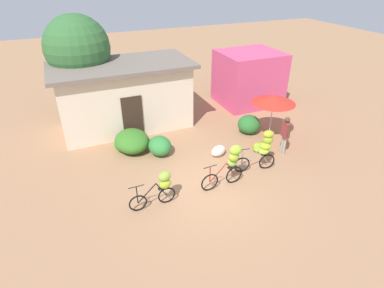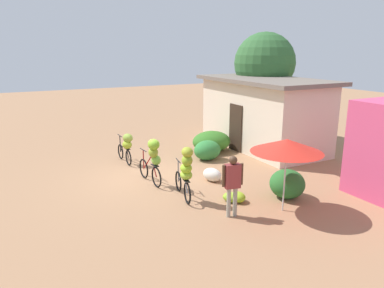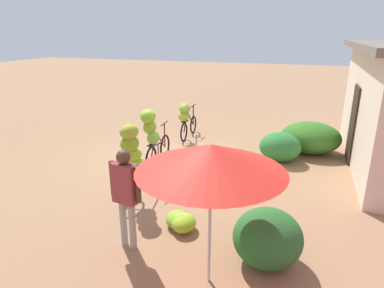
% 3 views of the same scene
% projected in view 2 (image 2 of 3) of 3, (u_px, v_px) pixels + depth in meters
% --- Properties ---
extents(ground_plane, '(60.00, 60.00, 0.00)m').
position_uv_depth(ground_plane, '(149.00, 177.00, 12.53)').
color(ground_plane, '#A07350').
extents(building_low, '(6.29, 3.33, 3.05)m').
position_uv_depth(building_low, '(263.00, 113.00, 16.09)').
color(building_low, beige).
rests_on(building_low, ground).
extents(tree_behind_building, '(2.92, 2.92, 5.07)m').
position_uv_depth(tree_behind_building, '(265.00, 63.00, 17.52)').
color(tree_behind_building, brown).
rests_on(tree_behind_building, ground).
extents(hedge_bush_front_left, '(1.09, 0.93, 0.68)m').
position_uv_depth(hedge_bush_front_left, '(211.00, 143.00, 15.81)').
color(hedge_bush_front_left, '#398626').
rests_on(hedge_bush_front_left, ground).
extents(hedge_bush_front_right, '(1.42, 1.67, 0.88)m').
position_uv_depth(hedge_bush_front_right, '(211.00, 141.00, 15.58)').
color(hedge_bush_front_right, '#367224').
rests_on(hedge_bush_front_right, ground).
extents(hedge_bush_mid, '(0.93, 1.09, 0.78)m').
position_uv_depth(hedge_bush_mid, '(207.00, 150.00, 14.42)').
color(hedge_bush_mid, '#307B38').
rests_on(hedge_bush_mid, ground).
extents(hedge_bush_by_door, '(1.04, 1.02, 0.86)m').
position_uv_depth(hedge_bush_by_door, '(287.00, 184.00, 10.73)').
color(hedge_bush_by_door, '#296A2C').
rests_on(hedge_bush_by_door, ground).
extents(market_umbrella, '(1.90, 1.90, 2.01)m').
position_uv_depth(market_umbrella, '(287.00, 146.00, 9.50)').
color(market_umbrella, beige).
rests_on(market_umbrella, ground).
extents(bicycle_leftmost, '(1.57, 0.47, 1.22)m').
position_uv_depth(bicycle_leftmost, '(126.00, 145.00, 13.78)').
color(bicycle_leftmost, black).
rests_on(bicycle_leftmost, ground).
extents(bicycle_near_pile, '(1.67, 0.43, 1.57)m').
position_uv_depth(bicycle_near_pile, '(153.00, 157.00, 11.56)').
color(bicycle_near_pile, black).
rests_on(bicycle_near_pile, ground).
extents(bicycle_center_loaded, '(1.62, 0.47, 1.65)m').
position_uv_depth(bicycle_center_loaded, '(186.00, 169.00, 10.35)').
color(bicycle_center_loaded, black).
rests_on(bicycle_center_loaded, ground).
extents(banana_pile_on_ground, '(0.69, 0.68, 0.29)m').
position_uv_depth(banana_pile_on_ground, '(235.00, 197.00, 10.50)').
color(banana_pile_on_ground, '#87AE3A').
rests_on(banana_pile_on_ground, ground).
extents(produce_sack, '(0.81, 0.65, 0.44)m').
position_uv_depth(produce_sack, '(212.00, 175.00, 12.13)').
color(produce_sack, silver).
rests_on(produce_sack, ground).
extents(person_vendor, '(0.27, 0.57, 1.65)m').
position_uv_depth(person_vendor, '(232.00, 180.00, 9.36)').
color(person_vendor, gray).
rests_on(person_vendor, ground).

